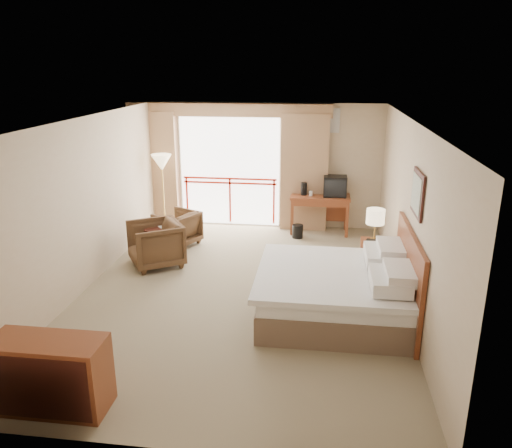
# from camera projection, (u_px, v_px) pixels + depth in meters

# --- Properties ---
(floor) EXTENTS (7.00, 7.00, 0.00)m
(floor) POSITION_uv_depth(u_px,v_px,m) (241.00, 291.00, 8.01)
(floor) COLOR #837658
(floor) RESTS_ON ground
(ceiling) EXTENTS (7.00, 7.00, 0.00)m
(ceiling) POSITION_uv_depth(u_px,v_px,m) (239.00, 121.00, 7.18)
(ceiling) COLOR white
(ceiling) RESTS_ON wall_back
(wall_back) EXTENTS (5.00, 0.00, 5.00)m
(wall_back) POSITION_uv_depth(u_px,v_px,m) (266.00, 166.00, 10.89)
(wall_back) COLOR #C9B08E
(wall_back) RESTS_ON ground
(wall_front) EXTENTS (5.00, 0.00, 5.00)m
(wall_front) POSITION_uv_depth(u_px,v_px,m) (175.00, 324.00, 4.29)
(wall_front) COLOR #C9B08E
(wall_front) RESTS_ON ground
(wall_left) EXTENTS (0.00, 7.00, 7.00)m
(wall_left) POSITION_uv_depth(u_px,v_px,m) (85.00, 205.00, 7.90)
(wall_left) COLOR #C9B08E
(wall_left) RESTS_ON ground
(wall_right) EXTENTS (0.00, 7.00, 7.00)m
(wall_right) POSITION_uv_depth(u_px,v_px,m) (409.00, 217.00, 7.28)
(wall_right) COLOR #C9B08E
(wall_right) RESTS_ON ground
(balcony_door) EXTENTS (2.40, 0.00, 2.40)m
(balcony_door) POSITION_uv_depth(u_px,v_px,m) (230.00, 172.00, 11.02)
(balcony_door) COLOR white
(balcony_door) RESTS_ON wall_back
(balcony_railing) EXTENTS (2.09, 0.03, 1.02)m
(balcony_railing) POSITION_uv_depth(u_px,v_px,m) (230.00, 189.00, 11.12)
(balcony_railing) COLOR red
(balcony_railing) RESTS_ON wall_back
(curtain_left) EXTENTS (1.00, 0.26, 2.50)m
(curtain_left) POSITION_uv_depth(u_px,v_px,m) (156.00, 169.00, 11.09)
(curtain_left) COLOR #906A4C
(curtain_left) RESTS_ON wall_back
(curtain_right) EXTENTS (1.00, 0.26, 2.50)m
(curtain_right) POSITION_uv_depth(u_px,v_px,m) (304.00, 173.00, 10.68)
(curtain_right) COLOR #906A4C
(curtain_right) RESTS_ON wall_back
(valance) EXTENTS (4.40, 0.22, 0.28)m
(valance) POSITION_uv_depth(u_px,v_px,m) (228.00, 110.00, 10.51)
(valance) COLOR #906A4C
(valance) RESTS_ON wall_back
(hvac_vent) EXTENTS (0.50, 0.04, 0.50)m
(hvac_vent) POSITION_uv_depth(u_px,v_px,m) (328.00, 120.00, 10.40)
(hvac_vent) COLOR silver
(hvac_vent) RESTS_ON wall_back
(bed) EXTENTS (2.13, 2.06, 0.97)m
(bed) POSITION_uv_depth(u_px,v_px,m) (337.00, 291.00, 7.14)
(bed) COLOR brown
(bed) RESTS_ON floor
(headboard) EXTENTS (0.06, 2.10, 1.30)m
(headboard) POSITION_uv_depth(u_px,v_px,m) (408.00, 277.00, 6.93)
(headboard) COLOR maroon
(headboard) RESTS_ON wall_right
(framed_art) EXTENTS (0.04, 0.72, 0.60)m
(framed_art) POSITION_uv_depth(u_px,v_px,m) (417.00, 194.00, 6.56)
(framed_art) COLOR black
(framed_art) RESTS_ON wall_right
(nightstand) EXTENTS (0.47, 0.55, 0.63)m
(nightstand) POSITION_uv_depth(u_px,v_px,m) (373.00, 259.00, 8.46)
(nightstand) COLOR maroon
(nightstand) RESTS_ON floor
(table_lamp) EXTENTS (0.31, 0.31, 0.54)m
(table_lamp) POSITION_uv_depth(u_px,v_px,m) (376.00, 217.00, 8.28)
(table_lamp) COLOR tan
(table_lamp) RESTS_ON nightstand
(phone) EXTENTS (0.22, 0.19, 0.08)m
(phone) POSITION_uv_depth(u_px,v_px,m) (372.00, 243.00, 8.22)
(phone) COLOR black
(phone) RESTS_ON nightstand
(desk) EXTENTS (1.25, 0.60, 0.82)m
(desk) POSITION_uv_depth(u_px,v_px,m) (320.00, 203.00, 10.66)
(desk) COLOR maroon
(desk) RESTS_ON floor
(tv) EXTENTS (0.48, 0.38, 0.43)m
(tv) POSITION_uv_depth(u_px,v_px,m) (335.00, 186.00, 10.45)
(tv) COLOR black
(tv) RESTS_ON desk
(coffee_maker) EXTENTS (0.13, 0.13, 0.28)m
(coffee_maker) POSITION_uv_depth(u_px,v_px,m) (304.00, 189.00, 10.56)
(coffee_maker) COLOR black
(coffee_maker) RESTS_ON desk
(cup) EXTENTS (0.09, 0.09, 0.11)m
(cup) POSITION_uv_depth(u_px,v_px,m) (311.00, 194.00, 10.52)
(cup) COLOR white
(cup) RESTS_ON desk
(wastebasket) EXTENTS (0.26, 0.26, 0.28)m
(wastebasket) POSITION_uv_depth(u_px,v_px,m) (298.00, 231.00, 10.41)
(wastebasket) COLOR black
(wastebasket) RESTS_ON floor
(armchair_far) EXTENTS (1.00, 0.99, 0.69)m
(armchair_far) POSITION_uv_depth(u_px,v_px,m) (178.00, 244.00, 10.07)
(armchair_far) COLOR #402B1A
(armchair_far) RESTS_ON floor
(armchair_near) EXTENTS (1.21, 1.21, 0.81)m
(armchair_near) POSITION_uv_depth(u_px,v_px,m) (157.00, 265.00, 9.05)
(armchair_near) COLOR #402B1A
(armchair_near) RESTS_ON floor
(side_table) EXTENTS (0.54, 0.54, 0.59)m
(side_table) POSITION_uv_depth(u_px,v_px,m) (159.00, 237.00, 9.26)
(side_table) COLOR black
(side_table) RESTS_ON floor
(book) EXTENTS (0.26, 0.27, 0.02)m
(book) POSITION_uv_depth(u_px,v_px,m) (159.00, 228.00, 9.20)
(book) COLOR white
(book) RESTS_ON side_table
(floor_lamp) EXTENTS (0.43, 0.43, 1.67)m
(floor_lamp) POSITION_uv_depth(u_px,v_px,m) (162.00, 165.00, 10.50)
(floor_lamp) COLOR tan
(floor_lamp) RESTS_ON floor
(dresser) EXTENTS (1.20, 0.51, 0.80)m
(dresser) POSITION_uv_depth(u_px,v_px,m) (50.00, 374.00, 5.19)
(dresser) COLOR maroon
(dresser) RESTS_ON floor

